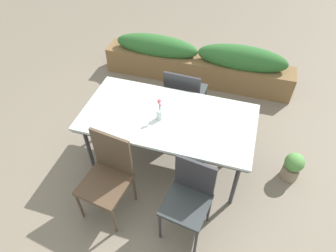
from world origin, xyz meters
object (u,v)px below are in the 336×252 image
Objects in this scene: chair_far_side at (185,93)px; chair_near_right at (189,196)px; planter_box at (198,62)px; potted_plant at (293,166)px; chair_near_left at (108,173)px; flower_vase at (159,111)px; dining_table at (168,120)px.

chair_far_side is 1.00× the size of chair_near_right.
potted_plant is at bearing -46.43° from planter_box.
chair_near_right is 0.30× the size of planter_box.
chair_far_side is 1.60m from potted_plant.
chair_far_side reaches higher than potted_plant.
chair_near_left is at bearing 7.16° from chair_near_right.
flower_vase reaches higher than potted_plant.
chair_near_right reaches higher than potted_plant.
chair_near_left is at bearing -153.93° from potted_plant.
chair_near_right is 3.48× the size of flower_vase.
chair_far_side is 2.36× the size of potted_plant.
chair_near_left is (-0.85, 0.02, 0.01)m from chair_near_right.
chair_far_side is at bearing 89.68° from dining_table.
chair_near_left is 3.75× the size of flower_vase.
potted_plant is at bearing -18.35° from chair_far_side.
flower_vase is at bearing -108.45° from chair_near_left.
chair_near_left is 2.54m from planter_box.
flower_vase is (-0.08, -0.06, 0.16)m from dining_table.
flower_vase is 0.09× the size of planter_box.
flower_vase is at bearing -171.01° from potted_plant.
chair_far_side is 1.55m from chair_near_right.
potted_plant is (1.88, 0.92, -0.34)m from chair_near_left.
chair_near_left is at bearing -98.73° from planter_box.
chair_near_left is (-0.42, -1.47, 0.01)m from chair_far_side.
dining_table is 1.93× the size of chair_near_left.
flower_vase is 1.71m from potted_plant.
planter_box is at bearing 133.57° from potted_plant.
chair_near_right is at bearing -53.31° from flower_vase.
potted_plant is (1.50, -1.58, -0.15)m from planter_box.
dining_table is at bearing -51.55° from chair_near_right.
chair_far_side reaches higher than dining_table.
potted_plant is (1.47, -0.55, -0.33)m from chair_far_side.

